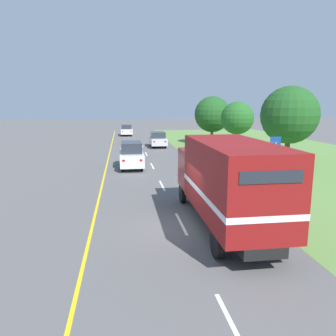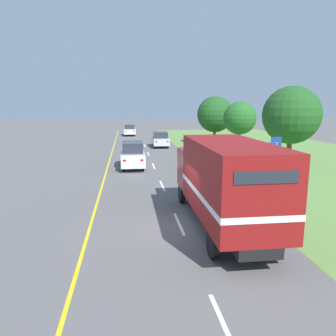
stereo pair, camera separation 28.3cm
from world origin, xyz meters
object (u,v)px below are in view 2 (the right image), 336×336
at_px(roadside_tree_mid, 240,118).
at_px(highway_sign, 265,154).
at_px(roadside_tree_near, 291,115).
at_px(lead_car_white, 133,155).
at_px(roadside_tree_far, 215,114).
at_px(lead_car_white_ahead, 130,130).
at_px(lead_car_silver_ahead, 160,139).
at_px(horse_trailer_truck, 224,180).

bearing_deg(roadside_tree_mid, highway_sign, -103.49).
xyz_separation_m(highway_sign, roadside_tree_near, (4.45, 5.60, 2.13)).
height_order(lead_car_white, roadside_tree_mid, roadside_tree_mid).
distance_m(roadside_tree_mid, roadside_tree_far, 5.96).
bearing_deg(roadside_tree_far, roadside_tree_mid, -78.89).
bearing_deg(lead_car_white_ahead, roadside_tree_far, -50.78).
height_order(lead_car_silver_ahead, roadside_tree_far, roadside_tree_far).
distance_m(lead_car_silver_ahead, highway_sign, 19.71).
bearing_deg(roadside_tree_far, roadside_tree_near, -82.78).
height_order(lead_car_white_ahead, highway_sign, highway_sign).
bearing_deg(roadside_tree_far, lead_car_white, -126.11).
relative_size(lead_car_white_ahead, roadside_tree_mid, 0.79).
relative_size(lead_car_white, roadside_tree_far, 0.76).
distance_m(highway_sign, roadside_tree_far, 21.26).
xyz_separation_m(lead_car_silver_ahead, roadside_tree_far, (7.05, 1.90, 2.79)).
xyz_separation_m(horse_trailer_truck, highway_sign, (4.65, 6.80, -0.04)).
distance_m(lead_car_white_ahead, roadside_tree_mid, 22.14).
bearing_deg(lead_car_white_ahead, horse_trailer_truck, -85.33).
relative_size(lead_car_white, highway_sign, 1.49).
xyz_separation_m(lead_car_silver_ahead, highway_sign, (4.56, -19.15, 1.06)).
height_order(highway_sign, roadside_tree_mid, roadside_tree_mid).
bearing_deg(roadside_tree_far, lead_car_white_ahead, 129.22).
relative_size(lead_car_white_ahead, roadside_tree_near, 0.65).
relative_size(lead_car_white_ahead, highway_sign, 1.39).
relative_size(roadside_tree_near, roadside_tree_far, 1.08).
relative_size(roadside_tree_near, roadside_tree_mid, 1.22).
bearing_deg(lead_car_white_ahead, lead_car_silver_ahead, -76.95).
xyz_separation_m(lead_car_white, highway_sign, (8.02, -6.63, 0.94)).
bearing_deg(lead_car_silver_ahead, lead_car_white, -105.45).
bearing_deg(highway_sign, roadside_tree_far, 83.23).
bearing_deg(roadside_tree_near, lead_car_white_ahead, 113.73).
bearing_deg(roadside_tree_mid, lead_car_silver_ahead, 154.29).
bearing_deg(lead_car_white, roadside_tree_mid, 36.31).
height_order(horse_trailer_truck, roadside_tree_near, roadside_tree_near).
bearing_deg(roadside_tree_mid, roadside_tree_near, -85.18).
bearing_deg(lead_car_white_ahead, highway_sign, -76.76).
bearing_deg(horse_trailer_truck, lead_car_silver_ahead, 89.79).
distance_m(lead_car_silver_ahead, roadside_tree_mid, 9.46).
height_order(roadside_tree_mid, roadside_tree_far, roadside_tree_far).
height_order(lead_car_silver_ahead, lead_car_white_ahead, lead_car_silver_ahead).
bearing_deg(roadside_tree_mid, roadside_tree_far, 101.11).
relative_size(lead_car_silver_ahead, roadside_tree_mid, 0.81).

